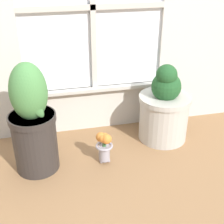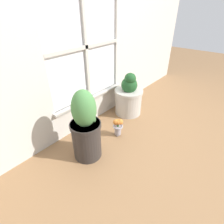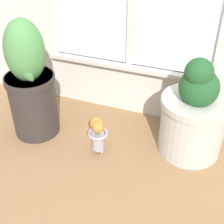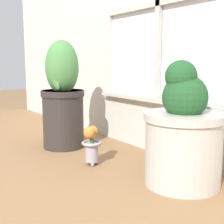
% 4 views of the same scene
% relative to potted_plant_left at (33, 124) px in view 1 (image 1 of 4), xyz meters
% --- Properties ---
extents(ground_plane, '(10.00, 10.00, 0.00)m').
position_rel_potted_plant_left_xyz_m(ground_plane, '(0.44, -0.27, -0.32)').
color(ground_plane, olive).
extents(potted_plant_left, '(0.28, 0.28, 0.69)m').
position_rel_potted_plant_left_xyz_m(potted_plant_left, '(0.00, 0.00, 0.00)').
color(potted_plant_left, '#2D2826').
rests_on(potted_plant_left, ground_plane).
extents(potted_plant_right, '(0.36, 0.36, 0.56)m').
position_rel_potted_plant_left_xyz_m(potted_plant_right, '(0.89, 0.15, -0.08)').
color(potted_plant_right, '#B7B2A8').
rests_on(potted_plant_right, ground_plane).
extents(flower_vase, '(0.11, 0.11, 0.22)m').
position_rel_potted_plant_left_xyz_m(flower_vase, '(0.42, -0.04, -0.18)').
color(flower_vase, '#99939E').
rests_on(flower_vase, ground_plane).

